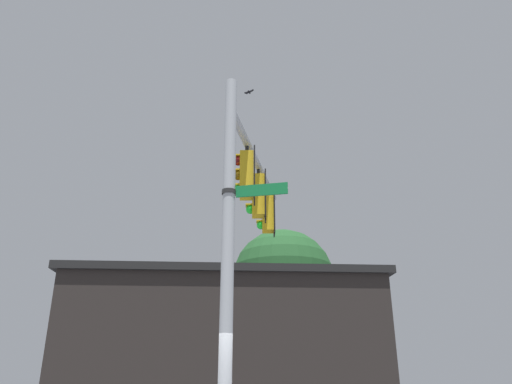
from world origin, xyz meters
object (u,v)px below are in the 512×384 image
(traffic_light_nearest_pole, at_px, (246,175))
(traffic_light_mid_outer, at_px, (267,212))
(traffic_light_mid_inner, at_px, (257,196))
(street_name_sign, at_px, (246,191))
(bird_flying, at_px, (249,92))

(traffic_light_nearest_pole, xyz_separation_m, traffic_light_mid_outer, (2.53, -0.53, 0.00))
(traffic_light_mid_inner, height_order, street_name_sign, traffic_light_mid_inner)
(bird_flying, bearing_deg, traffic_light_mid_outer, -115.24)
(traffic_light_mid_inner, xyz_separation_m, traffic_light_mid_outer, (1.26, -0.26, 0.00))
(traffic_light_mid_outer, height_order, bird_flying, bird_flying)
(traffic_light_mid_inner, distance_m, street_name_sign, 2.93)
(traffic_light_mid_inner, distance_m, traffic_light_mid_outer, 1.29)
(bird_flying, bearing_deg, traffic_light_mid_inner, -170.89)
(traffic_light_mid_outer, bearing_deg, traffic_light_nearest_pole, 168.24)
(traffic_light_nearest_pole, relative_size, street_name_sign, 1.09)
(traffic_light_mid_inner, relative_size, bird_flying, 4.42)
(traffic_light_mid_inner, xyz_separation_m, street_name_sign, (-2.75, 0.22, -0.97))
(traffic_light_nearest_pole, height_order, street_name_sign, traffic_light_nearest_pole)
(street_name_sign, height_order, bird_flying, bird_flying)
(traffic_light_mid_inner, xyz_separation_m, bird_flying, (1.50, 0.24, 3.94))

